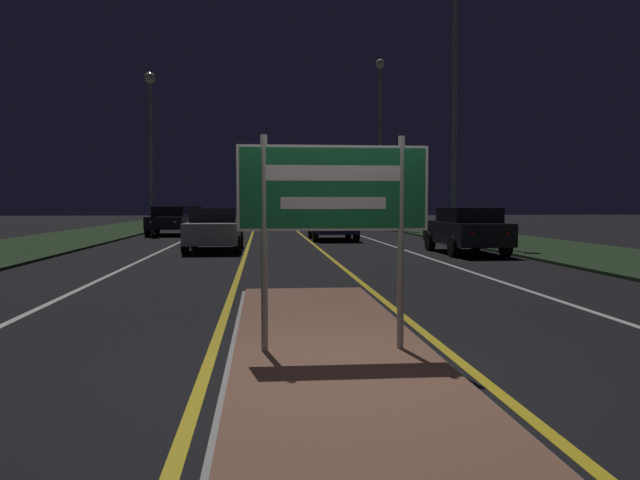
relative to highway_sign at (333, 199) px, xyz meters
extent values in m
plane|color=black|center=(0.00, -0.65, -1.68)|extent=(160.00, 160.00, 0.00)
cube|color=#999993|center=(0.00, 0.00, -1.65)|extent=(2.19, 9.63, 0.05)
cube|color=brown|center=(0.00, 0.00, -1.63)|extent=(2.07, 9.51, 0.10)
cube|color=#23381E|center=(-9.50, 19.35, -1.64)|extent=(5.00, 100.00, 0.08)
cube|color=#23381E|center=(9.50, 19.35, -1.64)|extent=(5.00, 100.00, 0.08)
cube|color=gold|center=(-1.29, 24.35, -1.67)|extent=(0.12, 70.00, 0.01)
cube|color=gold|center=(1.29, 24.35, -1.67)|extent=(0.12, 70.00, 0.01)
cube|color=silver|center=(-4.20, 24.35, -1.67)|extent=(0.12, 70.00, 0.01)
cube|color=silver|center=(4.20, 24.35, -1.67)|extent=(0.12, 70.00, 0.01)
cube|color=silver|center=(-7.20, 24.35, -1.67)|extent=(0.10, 70.00, 0.01)
cube|color=silver|center=(7.20, 24.35, -1.67)|extent=(0.10, 70.00, 0.01)
cylinder|color=#9E9E99|center=(-0.71, 0.00, -0.46)|extent=(0.07, 0.07, 2.23)
cylinder|color=#9E9E99|center=(0.71, 0.00, -0.46)|extent=(0.07, 0.07, 2.23)
cube|color=#19703D|center=(0.00, 0.00, 0.11)|extent=(1.98, 0.04, 0.88)
cube|color=white|center=(0.00, -0.02, 0.11)|extent=(1.98, 0.00, 0.88)
cube|color=#19703D|center=(0.00, -0.02, 0.11)|extent=(1.92, 0.01, 0.83)
cube|color=white|center=(0.00, -0.02, 0.26)|extent=(1.39, 0.01, 0.16)
cube|color=white|center=(0.00, -0.02, -0.04)|extent=(1.09, 0.01, 0.12)
cylinder|color=#9E9E99|center=(-6.54, 27.14, 2.32)|extent=(0.18, 0.18, 8.00)
sphere|color=#F9EAC6|center=(-6.54, 27.14, 6.49)|extent=(0.56, 0.56, 0.56)
cylinder|color=#9E9E99|center=(6.65, 17.22, 3.08)|extent=(0.18, 0.18, 9.52)
cylinder|color=#9E9E99|center=(6.39, 31.24, 3.27)|extent=(0.18, 0.18, 9.89)
sphere|color=#F9EAC6|center=(6.39, 31.24, 8.38)|extent=(0.55, 0.55, 0.55)
cube|color=black|center=(5.84, 13.28, -1.00)|extent=(1.71, 4.32, 0.70)
cube|color=black|center=(5.84, 13.03, -0.42)|extent=(1.50, 2.25, 0.46)
sphere|color=red|center=(5.31, 11.14, -0.91)|extent=(0.14, 0.14, 0.14)
sphere|color=red|center=(6.37, 11.14, -0.91)|extent=(0.14, 0.14, 0.14)
cylinder|color=black|center=(5.03, 14.62, -1.34)|extent=(0.22, 0.67, 0.67)
cylinder|color=black|center=(6.65, 14.62, -1.34)|extent=(0.22, 0.67, 0.67)
cylinder|color=black|center=(5.03, 11.95, -1.34)|extent=(0.22, 0.67, 0.67)
cylinder|color=black|center=(6.65, 11.95, -1.34)|extent=(0.22, 0.67, 0.67)
cube|color=navy|center=(2.38, 21.22, -1.00)|extent=(1.84, 4.18, 0.68)
cube|color=black|center=(2.38, 20.96, -0.39)|extent=(1.62, 2.17, 0.55)
sphere|color=red|center=(1.81, 19.15, -0.92)|extent=(0.14, 0.14, 0.14)
sphere|color=red|center=(2.95, 19.15, -0.92)|extent=(0.14, 0.14, 0.14)
cylinder|color=black|center=(1.50, 22.51, -1.35)|extent=(0.22, 0.66, 0.66)
cylinder|color=black|center=(3.26, 22.51, -1.35)|extent=(0.22, 0.66, 0.66)
cylinder|color=black|center=(1.50, 19.92, -1.35)|extent=(0.22, 0.66, 0.66)
cylinder|color=black|center=(3.26, 19.92, -1.35)|extent=(0.22, 0.66, 0.66)
cube|color=silver|center=(-2.38, 15.16, -1.03)|extent=(1.73, 4.24, 0.69)
cube|color=black|center=(-2.38, 15.41, -0.45)|extent=(1.53, 2.21, 0.47)
sphere|color=white|center=(-2.92, 13.06, -0.94)|extent=(0.14, 0.14, 0.14)
sphere|color=white|center=(-1.84, 13.06, -0.94)|extent=(0.14, 0.14, 0.14)
cylinder|color=black|center=(-3.21, 13.84, -1.38)|extent=(0.22, 0.60, 0.60)
cylinder|color=black|center=(-1.56, 13.84, -1.38)|extent=(0.22, 0.60, 0.60)
cylinder|color=black|center=(-3.21, 16.47, -1.38)|extent=(0.22, 0.60, 0.60)
cylinder|color=black|center=(-1.56, 16.47, -1.38)|extent=(0.22, 0.60, 0.60)
cube|color=black|center=(-5.51, 26.26, -1.01)|extent=(1.82, 4.51, 0.61)
cube|color=black|center=(-5.51, 26.54, -0.46)|extent=(1.60, 2.35, 0.51)
sphere|color=white|center=(-6.08, 24.03, -0.94)|extent=(0.14, 0.14, 0.14)
sphere|color=white|center=(-4.95, 24.03, -0.94)|extent=(0.14, 0.14, 0.14)
cylinder|color=black|center=(-6.38, 24.87, -1.32)|extent=(0.22, 0.71, 0.71)
cylinder|color=black|center=(-4.64, 24.87, -1.32)|extent=(0.22, 0.71, 0.71)
cylinder|color=black|center=(-6.38, 27.66, -1.32)|extent=(0.22, 0.71, 0.71)
cylinder|color=black|center=(-4.64, 27.66, -1.32)|extent=(0.22, 0.71, 0.71)
cube|color=#B7B7BC|center=(-5.79, 37.07, -1.06)|extent=(1.83, 4.60, 0.57)
cube|color=black|center=(-5.79, 37.35, -0.50)|extent=(1.61, 2.39, 0.55)
sphere|color=white|center=(-6.36, 34.79, -0.99)|extent=(0.14, 0.14, 0.14)
sphere|color=white|center=(-5.23, 34.79, -0.99)|extent=(0.14, 0.14, 0.14)
cylinder|color=black|center=(-6.67, 35.65, -1.34)|extent=(0.22, 0.67, 0.67)
cylinder|color=black|center=(-4.92, 35.65, -1.34)|extent=(0.22, 0.67, 0.67)
cylinder|color=black|center=(-6.67, 38.50, -1.34)|extent=(0.22, 0.67, 0.67)
cylinder|color=black|center=(-4.92, 38.50, -1.34)|extent=(0.22, 0.67, 0.67)
camera|label=1|loc=(-0.73, -6.41, -0.05)|focal=35.00mm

